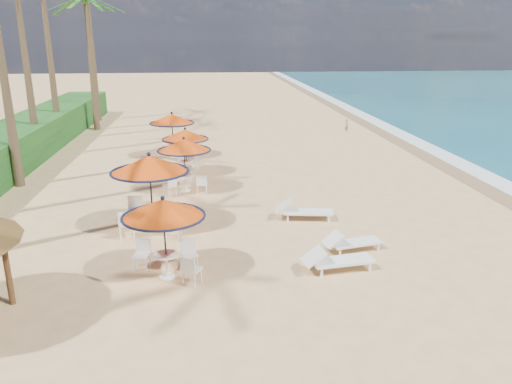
% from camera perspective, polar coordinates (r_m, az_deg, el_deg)
% --- Properties ---
extents(ground, '(160.00, 160.00, 0.00)m').
position_cam_1_polar(ground, '(14.67, 9.09, -8.01)').
color(ground, tan).
rests_on(ground, ground).
extents(foam_strip, '(1.20, 140.00, 0.04)m').
position_cam_1_polar(foam_strip, '(26.91, 23.11, 2.55)').
color(foam_strip, white).
rests_on(foam_strip, ground).
extents(wetsand_band, '(1.40, 140.00, 0.02)m').
position_cam_1_polar(wetsand_band, '(26.49, 21.40, 2.53)').
color(wetsand_band, olive).
rests_on(wetsand_band, ground).
extents(station_0, '(2.21, 2.21, 2.31)m').
position_cam_1_polar(station_0, '(13.28, -10.35, -2.95)').
color(station_0, black).
rests_on(station_0, ground).
extents(station_1, '(2.57, 2.57, 2.68)m').
position_cam_1_polar(station_1, '(16.59, -12.18, 2.02)').
color(station_1, black).
rests_on(station_1, ground).
extents(station_2, '(2.23, 2.23, 2.33)m').
position_cam_1_polar(station_2, '(20.76, -8.20, 4.57)').
color(station_2, black).
rests_on(station_2, ground).
extents(station_3, '(2.16, 2.16, 2.26)m').
position_cam_1_polar(station_3, '(23.42, -8.12, 5.89)').
color(station_3, black).
rests_on(station_3, ground).
extents(station_4, '(2.38, 2.38, 2.48)m').
position_cam_1_polar(station_4, '(26.87, -9.43, 7.65)').
color(station_4, black).
rests_on(station_4, ground).
extents(lounger_near, '(2.08, 0.91, 0.72)m').
position_cam_1_polar(lounger_near, '(14.07, 9.09, -7.65)').
color(lounger_near, white).
rests_on(lounger_near, ground).
extents(lounger_mid, '(1.91, 0.95, 0.66)m').
position_cam_1_polar(lounger_mid, '(15.39, 10.73, -5.61)').
color(lounger_mid, white).
rests_on(lounger_mid, ground).
extents(lounger_far, '(2.11, 0.94, 0.73)m').
position_cam_1_polar(lounger_far, '(17.76, 5.28, -2.10)').
color(lounger_far, white).
rests_on(lounger_far, ground).
extents(palm_6, '(5.00, 5.00, 8.82)m').
position_cam_1_polar(palm_6, '(36.51, -18.89, 19.33)').
color(palm_6, brown).
rests_on(palm_6, ground).
extents(person, '(0.24, 0.35, 0.91)m').
position_cam_1_polar(person, '(34.95, 10.33, 7.56)').
color(person, '#94694B').
rests_on(person, ground).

